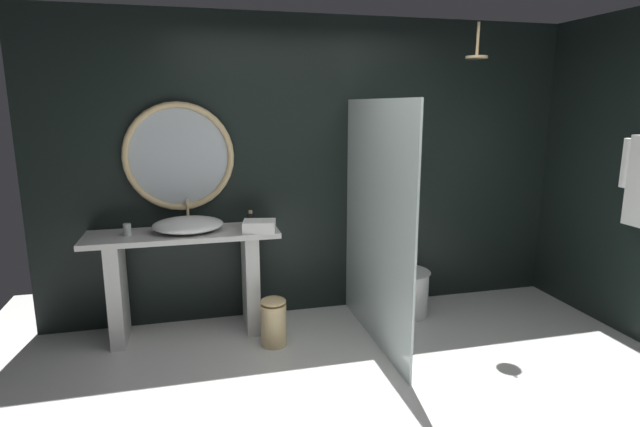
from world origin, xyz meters
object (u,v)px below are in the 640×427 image
at_px(tumbler_cup, 127,230).
at_px(rain_shower_head, 477,54).
at_px(round_wall_mirror, 179,157).
at_px(vessel_sink, 188,225).
at_px(folded_hand_towel, 259,226).
at_px(toilet, 404,285).
at_px(soap_dispenser, 251,220).
at_px(waste_bin, 274,321).

xyz_separation_m(tumbler_cup, rain_shower_head, (2.77, -0.24, 1.34)).
bearing_deg(round_wall_mirror, vessel_sink, -79.22).
height_order(round_wall_mirror, folded_hand_towel, round_wall_mirror).
relative_size(round_wall_mirror, toilet, 1.52).
relative_size(tumbler_cup, folded_hand_towel, 0.37).
relative_size(tumbler_cup, rain_shower_head, 0.34).
relative_size(vessel_sink, folded_hand_towel, 2.19).
relative_size(soap_dispenser, rain_shower_head, 0.51).
relative_size(round_wall_mirror, rain_shower_head, 3.17).
xyz_separation_m(tumbler_cup, soap_dispenser, (0.96, 0.03, 0.02)).
relative_size(tumbler_cup, toilet, 0.16).
distance_m(vessel_sink, soap_dispenser, 0.50).
height_order(vessel_sink, waste_bin, vessel_sink).
height_order(soap_dispenser, round_wall_mirror, round_wall_mirror).
bearing_deg(round_wall_mirror, tumbler_cup, -150.68).
bearing_deg(toilet, vessel_sink, 179.98).
relative_size(vessel_sink, soap_dispenser, 3.86).
xyz_separation_m(soap_dispenser, rain_shower_head, (1.82, -0.27, 1.33)).
xyz_separation_m(vessel_sink, waste_bin, (0.61, -0.37, -0.73)).
height_order(waste_bin, folded_hand_towel, folded_hand_towel).
distance_m(vessel_sink, waste_bin, 1.02).
xyz_separation_m(vessel_sink, round_wall_mirror, (-0.04, 0.23, 0.52)).
bearing_deg(soap_dispenser, rain_shower_head, -8.44).
bearing_deg(toilet, round_wall_mirror, 173.19).
bearing_deg(soap_dispenser, round_wall_mirror, 159.30).
xyz_separation_m(round_wall_mirror, folded_hand_towel, (0.59, -0.36, -0.53)).
bearing_deg(soap_dispenser, vessel_sink, -177.40).
bearing_deg(soap_dispenser, tumbler_cup, -178.37).
bearing_deg(soap_dispenser, toilet, -0.97).
xyz_separation_m(soap_dispenser, waste_bin, (0.11, -0.40, -0.73)).
relative_size(tumbler_cup, round_wall_mirror, 0.11).
height_order(toilet, waste_bin, toilet).
bearing_deg(tumbler_cup, waste_bin, -19.02).
bearing_deg(vessel_sink, toilet, -0.02).
height_order(rain_shower_head, waste_bin, rain_shower_head).
height_order(soap_dispenser, toilet, soap_dispenser).
height_order(vessel_sink, round_wall_mirror, round_wall_mirror).
height_order(vessel_sink, tumbler_cup, vessel_sink).
distance_m(tumbler_cup, folded_hand_towel, 1.01).
relative_size(waste_bin, folded_hand_towel, 1.55).
bearing_deg(waste_bin, tumbler_cup, 160.98).
relative_size(vessel_sink, tumbler_cup, 5.90).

